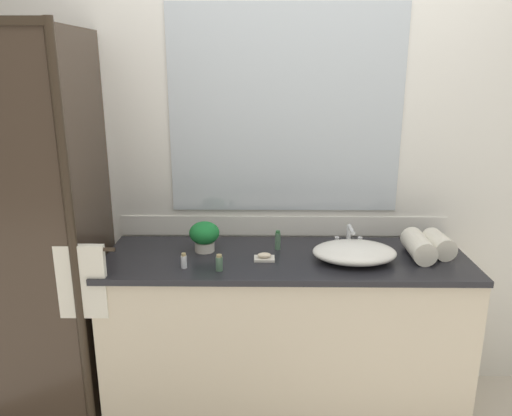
% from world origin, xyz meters
% --- Properties ---
extents(ground_plane, '(8.00, 8.00, 0.00)m').
position_xyz_m(ground_plane, '(0.00, 0.00, 0.00)').
color(ground_plane, beige).
extents(wall_back_with_mirror, '(4.40, 0.06, 2.60)m').
position_xyz_m(wall_back_with_mirror, '(0.00, 0.34, 1.31)').
color(wall_back_with_mirror, silver).
rests_on(wall_back_with_mirror, ground_plane).
extents(vanity_cabinet, '(1.80, 0.58, 0.90)m').
position_xyz_m(vanity_cabinet, '(0.00, 0.01, 0.45)').
color(vanity_cabinet, beige).
rests_on(vanity_cabinet, ground_plane).
extents(shower_enclosure, '(1.20, 0.59, 2.00)m').
position_xyz_m(shower_enclosure, '(-1.27, -0.19, 1.02)').
color(shower_enclosure, '#2D2319').
rests_on(shower_enclosure, ground_plane).
extents(sink_basin, '(0.41, 0.30, 0.08)m').
position_xyz_m(sink_basin, '(0.33, -0.05, 0.94)').
color(sink_basin, white).
rests_on(sink_basin, vanity_cabinet).
extents(faucet, '(0.17, 0.14, 0.13)m').
position_xyz_m(faucet, '(0.33, 0.12, 0.94)').
color(faucet, silver).
rests_on(faucet, vanity_cabinet).
extents(potted_plant, '(0.15, 0.15, 0.15)m').
position_xyz_m(potted_plant, '(-0.41, 0.07, 0.99)').
color(potted_plant, beige).
rests_on(potted_plant, vanity_cabinet).
extents(soap_dish, '(0.10, 0.07, 0.04)m').
position_xyz_m(soap_dish, '(-0.11, -0.05, 0.91)').
color(soap_dish, silver).
rests_on(soap_dish, vanity_cabinet).
extents(amenity_bottle_conditioner, '(0.03, 0.03, 0.07)m').
position_xyz_m(amenity_bottle_conditioner, '(-0.49, -0.15, 0.93)').
color(amenity_bottle_conditioner, silver).
rests_on(amenity_bottle_conditioner, vanity_cabinet).
extents(amenity_bottle_lotion, '(0.03, 0.03, 0.08)m').
position_xyz_m(amenity_bottle_lotion, '(-0.32, -0.18, 0.94)').
color(amenity_bottle_lotion, '#4C7056').
rests_on(amenity_bottle_lotion, vanity_cabinet).
extents(amenity_bottle_shampoo, '(0.03, 0.03, 0.10)m').
position_xyz_m(amenity_bottle_shampoo, '(-0.04, 0.10, 0.95)').
color(amenity_bottle_shampoo, '#4C7056').
rests_on(amenity_bottle_shampoo, vanity_cabinet).
extents(rolled_towel_near_edge, '(0.12, 0.20, 0.11)m').
position_xyz_m(rolled_towel_near_edge, '(0.76, 0.03, 0.96)').
color(rolled_towel_near_edge, silver).
rests_on(rolled_towel_near_edge, vanity_cabinet).
extents(rolled_towel_middle, '(0.12, 0.26, 0.11)m').
position_xyz_m(rolled_towel_middle, '(0.65, 0.00, 0.96)').
color(rolled_towel_middle, silver).
rests_on(rolled_towel_middle, vanity_cabinet).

